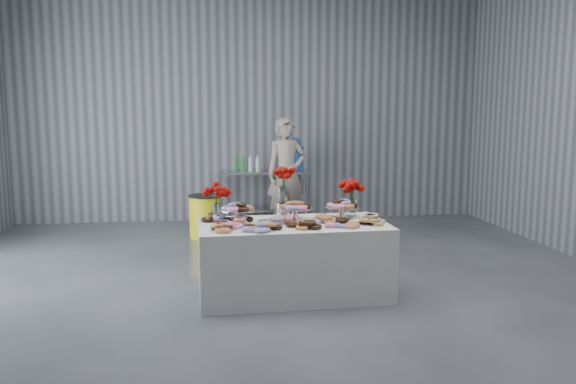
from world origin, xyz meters
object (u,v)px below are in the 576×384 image
at_px(display_table, 293,259).
at_px(prep_table, 266,187).
at_px(trash_barrel, 205,216).
at_px(water_jug, 295,155).
at_px(person, 286,174).

distance_m(display_table, prep_table, 3.81).
bearing_deg(display_table, prep_table, 89.46).
height_order(prep_table, trash_barrel, prep_table).
xyz_separation_m(display_table, water_jug, (0.54, 3.81, 0.77)).
bearing_deg(prep_table, trash_barrel, -135.56).
xyz_separation_m(display_table, person, (0.33, 3.32, 0.52)).
distance_m(display_table, person, 3.38).
bearing_deg(water_jug, display_table, -98.01).
bearing_deg(display_table, person, 84.33).
bearing_deg(water_jug, person, -113.15).
bearing_deg(person, water_jug, 54.61).
bearing_deg(prep_table, water_jug, -0.00).
relative_size(prep_table, water_jug, 2.71).
relative_size(person, trash_barrel, 2.79).
bearing_deg(prep_table, display_table, -90.54).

